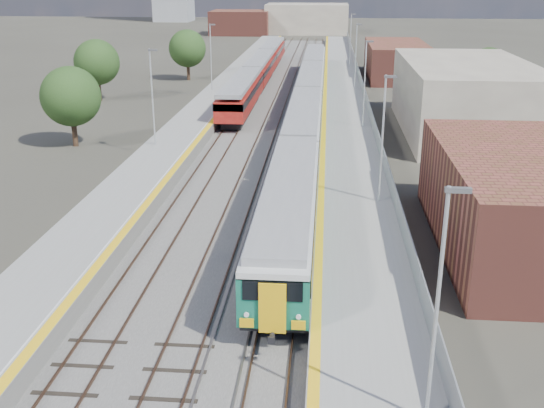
# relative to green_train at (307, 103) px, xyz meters

# --- Properties ---
(ground) EXTENTS (320.00, 320.00, 0.00)m
(ground) POSITION_rel_green_train_xyz_m (-1.50, 3.71, -2.20)
(ground) COLOR #47443A
(ground) RESTS_ON ground
(ballast_bed) EXTENTS (10.50, 155.00, 0.06)m
(ballast_bed) POSITION_rel_green_train_xyz_m (-3.75, 6.21, -2.17)
(ballast_bed) COLOR #565451
(ballast_bed) RESTS_ON ground
(tracks) EXTENTS (8.96, 160.00, 0.17)m
(tracks) POSITION_rel_green_train_xyz_m (-3.15, 7.89, -2.10)
(tracks) COLOR #4C3323
(tracks) RESTS_ON ground
(platform_right) EXTENTS (4.70, 155.00, 8.52)m
(platform_right) POSITION_rel_green_train_xyz_m (3.78, 6.21, -1.67)
(platform_right) COLOR slate
(platform_right) RESTS_ON ground
(platform_left) EXTENTS (4.30, 155.00, 8.52)m
(platform_left) POSITION_rel_green_train_xyz_m (-10.55, 6.20, -1.69)
(platform_left) COLOR slate
(platform_left) RESTS_ON ground
(green_train) EXTENTS (2.84, 79.16, 3.13)m
(green_train) POSITION_rel_green_train_xyz_m (0.00, 0.00, 0.00)
(green_train) COLOR black
(green_train) RESTS_ON ground
(red_train) EXTENTS (2.79, 56.60, 3.52)m
(red_train) POSITION_rel_green_train_xyz_m (-7.00, 23.83, -0.12)
(red_train) COLOR black
(red_train) RESTS_ON ground
(tree_a) EXTENTS (4.98, 4.98, 6.75)m
(tree_a) POSITION_rel_green_train_xyz_m (-19.41, -9.49, 2.05)
(tree_a) COLOR #382619
(tree_a) RESTS_ON ground
(tree_b) EXTENTS (5.15, 5.15, 6.98)m
(tree_b) POSITION_rel_green_train_xyz_m (-24.40, 11.00, 2.19)
(tree_b) COLOR #382619
(tree_b) RESTS_ON ground
(tree_c) EXTENTS (5.05, 5.05, 6.84)m
(tree_c) POSITION_rel_green_train_xyz_m (-17.30, 26.87, 2.10)
(tree_c) COLOR #382619
(tree_c) RESTS_ON ground
(tree_d) EXTENTS (4.10, 4.10, 5.56)m
(tree_d) POSITION_rel_green_train_xyz_m (21.35, 19.87, 1.29)
(tree_d) COLOR #382619
(tree_d) RESTS_ON ground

